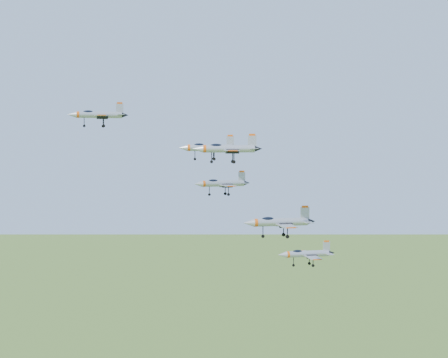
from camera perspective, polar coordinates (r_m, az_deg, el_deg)
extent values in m
cylinder|color=#969AA1|center=(133.83, -11.34, 5.77)|extent=(9.37, 1.63, 1.35)
cone|color=#969AA1|center=(133.67, -13.75, 5.75)|extent=(1.91, 1.40, 1.35)
cone|color=black|center=(134.20, -9.02, 5.79)|extent=(1.49, 1.19, 1.15)
ellipsoid|color=black|center=(133.76, -12.32, 5.98)|extent=(2.31, 1.04, 0.86)
cube|color=#969AA1|center=(130.93, -11.18, 5.72)|extent=(2.52, 4.63, 0.15)
cube|color=#969AA1|center=(136.72, -11.31, 5.61)|extent=(2.52, 4.63, 0.15)
cube|color=#969AA1|center=(134.17, -9.52, 6.38)|extent=(1.56, 0.17, 2.18)
cube|color=#CE4E0E|center=(134.24, -9.52, 6.87)|extent=(1.14, 0.18, 0.36)
cylinder|color=#969AA1|center=(125.03, -1.30, 2.87)|extent=(9.09, 2.49, 1.30)
cone|color=#969AA1|center=(124.82, -3.78, 2.87)|extent=(1.96, 1.53, 1.30)
cone|color=black|center=(125.44, 1.07, 2.88)|extent=(1.54, 1.28, 1.10)
ellipsoid|color=black|center=(124.91, -2.31, 3.10)|extent=(2.31, 1.22, 0.82)
cube|color=#969AA1|center=(122.25, -1.13, 2.75)|extent=(2.87, 4.67, 0.14)
cube|color=#969AA1|center=(127.83, -1.29, 2.77)|extent=(2.87, 4.67, 0.14)
cube|color=#969AA1|center=(125.33, 0.57, 3.49)|extent=(1.50, 0.32, 2.10)
cube|color=#CE4E0E|center=(125.34, 0.57, 4.00)|extent=(1.11, 0.29, 0.35)
cylinder|color=#969AA1|center=(106.44, 0.44, 2.78)|extent=(8.93, 2.39, 1.28)
cone|color=#969AA1|center=(106.06, -2.42, 2.77)|extent=(1.92, 1.49, 1.28)
cone|color=black|center=(107.05, 3.16, 2.78)|extent=(1.50, 1.25, 1.09)
ellipsoid|color=black|center=(106.25, -0.73, 3.04)|extent=(2.26, 1.19, 0.81)
cube|color=#969AA1|center=(103.72, 0.69, 2.63)|extent=(2.79, 4.57, 0.14)
cube|color=#969AA1|center=(109.20, 0.40, 2.67)|extent=(2.79, 4.57, 0.14)
cube|color=#969AA1|center=(106.90, 2.59, 3.49)|extent=(1.48, 0.30, 2.06)
cube|color=#CE4E0E|center=(106.90, 2.59, 4.07)|extent=(1.09, 0.27, 0.34)
cylinder|color=#969AA1|center=(132.61, -0.08, -0.40)|extent=(9.29, 2.14, 1.33)
cone|color=#969AA1|center=(131.06, -2.38, -0.45)|extent=(1.95, 1.49, 1.33)
cone|color=black|center=(134.29, 2.09, -0.36)|extent=(1.53, 1.25, 1.13)
ellipsoid|color=black|center=(131.92, -1.01, -0.21)|extent=(2.33, 1.15, 0.84)
cube|color=#969AA1|center=(129.96, 0.39, -0.59)|extent=(2.74, 4.69, 0.14)
cube|color=#969AA1|center=(135.41, -0.36, -0.44)|extent=(2.74, 4.69, 0.14)
cube|color=#969AA1|center=(133.84, 1.64, 0.22)|extent=(1.54, 0.26, 2.15)
cube|color=#CE4E0E|center=(133.78, 1.64, 0.70)|extent=(1.13, 0.24, 0.36)
cylinder|color=#969AA1|center=(116.43, 5.22, -3.94)|extent=(10.29, 1.73, 1.48)
cone|color=#969AA1|center=(114.87, 2.26, -4.03)|extent=(2.09, 1.53, 1.48)
cone|color=black|center=(118.21, 7.98, -3.85)|extent=(1.63, 1.30, 1.26)
ellipsoid|color=black|center=(115.68, 4.02, -3.71)|extent=(2.53, 1.13, 0.94)
cube|color=#969AA1|center=(113.49, 5.78, -4.28)|extent=(2.74, 5.08, 0.16)
cube|color=#969AA1|center=(119.57, 4.89, -3.89)|extent=(2.74, 5.08, 0.16)
cube|color=#969AA1|center=(117.62, 7.41, -3.13)|extent=(1.71, 0.18, 2.39)
cube|color=#CE4E0E|center=(117.49, 7.42, -2.52)|extent=(1.26, 0.19, 0.40)
cylinder|color=#969AA1|center=(134.84, 7.65, -6.79)|extent=(9.39, 1.40, 1.36)
cone|color=#969AA1|center=(133.06, 5.35, -6.91)|extent=(1.88, 1.36, 1.36)
cone|color=black|center=(136.75, 9.80, -6.67)|extent=(1.47, 1.16, 1.15)
ellipsoid|color=black|center=(134.00, 6.72, -6.63)|extent=(2.30, 0.99, 0.86)
cube|color=#969AA1|center=(132.26, 8.16, -7.11)|extent=(2.42, 4.60, 0.15)
cube|color=#969AA1|center=(137.66, 7.32, -6.69)|extent=(2.42, 4.60, 0.15)
cube|color=#969AA1|center=(136.09, 9.36, -6.11)|extent=(1.56, 0.13, 2.19)
cube|color=#CE4E0E|center=(135.91, 9.36, -5.64)|extent=(1.15, 0.15, 0.36)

